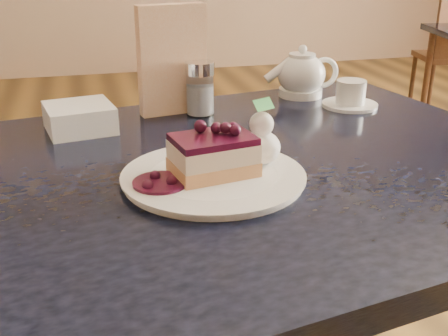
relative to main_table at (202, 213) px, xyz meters
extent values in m
cube|color=black|center=(0.00, 0.00, 0.06)|extent=(1.46, 1.10, 0.04)
cylinder|color=#432A12|center=(0.52, 0.47, -0.35)|extent=(0.06, 0.06, 0.78)
cylinder|color=white|center=(0.01, -0.05, 0.09)|extent=(0.30, 0.30, 0.01)
cube|color=#CA8247|center=(0.01, -0.05, 0.11)|extent=(0.15, 0.12, 0.02)
cube|color=beige|center=(0.01, -0.05, 0.14)|extent=(0.14, 0.11, 0.03)
cube|color=#3E0B20|center=(0.01, -0.05, 0.16)|extent=(0.14, 0.11, 0.01)
ellipsoid|color=white|center=(0.10, -0.03, 0.13)|extent=(0.07, 0.07, 0.06)
cylinder|color=#3E0B20|center=(-0.08, -0.08, 0.10)|extent=(0.09, 0.09, 0.01)
cylinder|color=white|center=(0.43, 0.30, 0.09)|extent=(0.13, 0.13, 0.01)
cylinder|color=white|center=(0.43, 0.30, 0.12)|extent=(0.07, 0.07, 0.06)
ellipsoid|color=white|center=(0.35, 0.42, 0.14)|extent=(0.12, 0.12, 0.10)
cylinder|color=white|center=(0.35, 0.42, 0.20)|extent=(0.07, 0.07, 0.01)
cylinder|color=white|center=(0.27, 0.42, 0.14)|extent=(0.07, 0.02, 0.06)
cube|color=white|center=(0.01, 0.35, 0.21)|extent=(0.16, 0.06, 0.24)
cylinder|color=white|center=(0.07, 0.32, 0.13)|extent=(0.06, 0.06, 0.09)
cylinder|color=silver|center=(0.07, 0.32, 0.19)|extent=(0.07, 0.07, 0.03)
cube|color=white|center=(-0.20, 0.27, 0.11)|extent=(0.15, 0.15, 0.06)
cylinder|color=#432A12|center=(2.01, 2.29, -0.41)|extent=(0.04, 0.04, 0.65)
camera|label=1|loc=(-0.19, -0.89, 0.46)|focal=45.00mm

